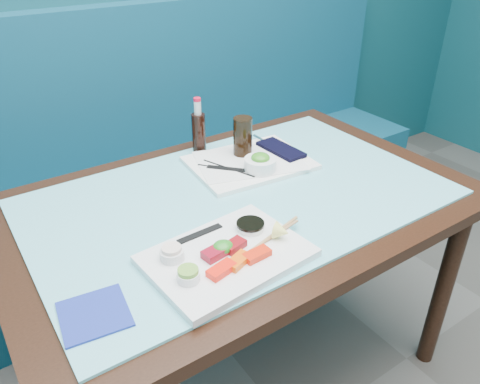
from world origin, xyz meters
TOP-DOWN VIEW (x-y plane):
  - booth_bench at (0.00, 2.29)m, footprint 3.00×0.56m
  - dining_table at (0.00, 1.45)m, footprint 1.40×0.90m
  - glass_top at (0.00, 1.45)m, footprint 1.22×0.76m
  - sashimi_plate at (-0.20, 1.22)m, footprint 0.40×0.30m
  - salmon_left at (-0.25, 1.16)m, footprint 0.08×0.05m
  - salmon_mid at (-0.20, 1.17)m, footprint 0.08×0.06m
  - salmon_right at (-0.15, 1.16)m, footprint 0.07×0.04m
  - tuna_left at (-0.23, 1.22)m, footprint 0.07×0.05m
  - tuna_right at (-0.17, 1.22)m, footprint 0.06×0.05m
  - seaweed_garnish at (-0.20, 1.23)m, footprint 0.06×0.06m
  - ramekin_wasabi at (-0.32, 1.18)m, footprint 0.06×0.06m
  - wasabi_fill at (-0.32, 1.18)m, footprint 0.06×0.06m
  - ramekin_ginger at (-0.32, 1.27)m, footprint 0.07×0.07m
  - ginger_fill at (-0.32, 1.27)m, footprint 0.06×0.06m
  - soy_dish at (-0.09, 1.27)m, footprint 0.08×0.08m
  - soy_fill at (-0.09, 1.27)m, footprint 0.09×0.09m
  - lemon_wedge at (-0.05, 1.19)m, footprint 0.06×0.06m
  - chopstick_sleeve at (-0.21, 1.32)m, footprint 0.13×0.03m
  - wooden_chopstick_a at (-0.09, 1.20)m, footprint 0.26×0.08m
  - wooden_chopstick_b at (-0.08, 1.20)m, footprint 0.22×0.05m
  - serving_tray at (0.14, 1.60)m, footprint 0.41×0.32m
  - paper_placemat at (0.14, 1.60)m, footprint 0.40×0.33m
  - seaweed_bowl at (0.13, 1.53)m, footprint 0.13×0.13m
  - seaweed_salad at (0.13, 1.53)m, footprint 0.07×0.07m
  - cola_glass at (0.15, 1.66)m, footprint 0.07×0.07m
  - navy_pouch at (0.28, 1.60)m, footprint 0.09×0.19m
  - fork at (0.27, 1.71)m, footprint 0.01×0.10m
  - black_chopstick_a at (0.04, 1.59)m, footprint 0.13×0.16m
  - black_chopstick_b at (0.05, 1.59)m, footprint 0.08×0.20m
  - tray_sleeve at (0.05, 1.59)m, footprint 0.11×0.12m
  - cola_bottle_body at (0.06, 1.80)m, footprint 0.06×0.06m
  - cola_bottle_neck at (0.06, 1.80)m, footprint 0.03×0.03m
  - cola_bottle_cap at (0.06, 1.80)m, footprint 0.03×0.03m
  - blue_napkin at (-0.53, 1.22)m, footprint 0.16×0.16m

SIDE VIEW (x-z plane):
  - booth_bench at x=0.00m, z-range -0.21..0.96m
  - dining_table at x=0.00m, z-range 0.29..1.04m
  - glass_top at x=0.00m, z-range 0.75..0.76m
  - blue_napkin at x=-0.53m, z-range 0.76..0.76m
  - serving_tray at x=0.14m, z-range 0.76..0.77m
  - sashimi_plate at x=-0.20m, z-range 0.76..0.78m
  - paper_placemat at x=0.14m, z-range 0.77..0.77m
  - tray_sleeve at x=0.05m, z-range 0.77..0.78m
  - black_chopstick_a at x=0.04m, z-range 0.77..0.78m
  - black_chopstick_b at x=0.05m, z-range 0.77..0.78m
  - fork at x=0.27m, z-range 0.77..0.78m
  - chopstick_sleeve at x=-0.21m, z-range 0.78..0.78m
  - navy_pouch at x=0.28m, z-range 0.77..0.79m
  - wooden_chopstick_b at x=-0.08m, z-range 0.78..0.79m
  - wooden_chopstick_a at x=-0.09m, z-range 0.78..0.79m
  - soy_dish at x=-0.09m, z-range 0.78..0.79m
  - salmon_mid at x=-0.20m, z-range 0.78..0.79m
  - salmon_right at x=-0.15m, z-range 0.78..0.79m
  - salmon_left at x=-0.25m, z-range 0.78..0.79m
  - tuna_right at x=-0.17m, z-range 0.78..0.80m
  - tuna_left at x=-0.23m, z-range 0.78..0.80m
  - ramekin_wasabi at x=-0.32m, z-range 0.78..0.80m
  - ramekin_ginger at x=-0.32m, z-range 0.78..0.80m
  - seaweed_garnish at x=-0.20m, z-range 0.78..0.81m
  - seaweed_bowl at x=0.13m, z-range 0.77..0.81m
  - soy_fill at x=-0.09m, z-range 0.79..0.80m
  - lemon_wedge at x=-0.05m, z-range 0.78..0.82m
  - wasabi_fill at x=-0.32m, z-range 0.80..0.81m
  - ginger_fill at x=-0.32m, z-range 0.80..0.81m
  - seaweed_salad at x=0.13m, z-range 0.80..0.83m
  - cola_bottle_body at x=0.06m, z-range 0.76..0.90m
  - cola_glass at x=0.15m, z-range 0.77..0.91m
  - cola_bottle_neck at x=0.06m, z-range 0.90..0.94m
  - cola_bottle_cap at x=0.06m, z-range 0.94..0.95m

